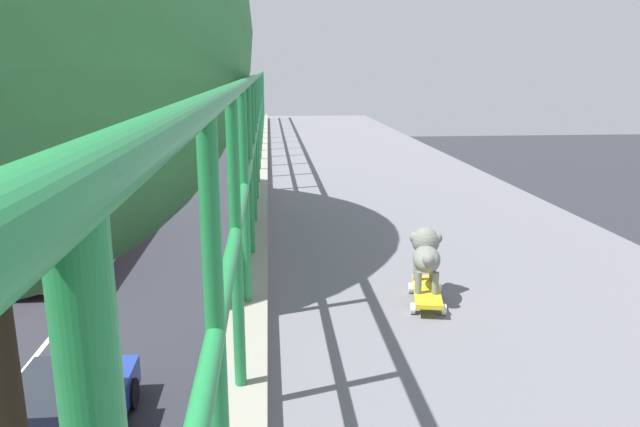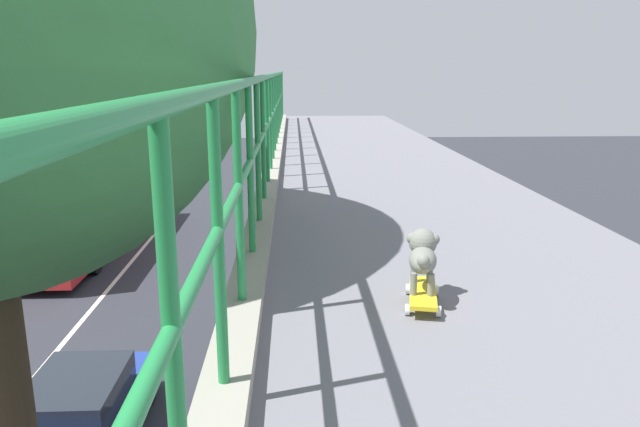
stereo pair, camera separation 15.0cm
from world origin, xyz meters
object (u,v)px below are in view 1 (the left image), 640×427
object	(u,v)px
city_bus	(59,208)
small_dog	(426,252)
car_blue_fifth	(63,417)
toy_skateboard	(427,292)

from	to	relation	value
city_bus	small_dog	distance (m)	21.67
small_dog	car_blue_fifth	bearing A→B (deg)	124.46
small_dog	city_bus	bearing A→B (deg)	114.45
car_blue_fifth	small_dog	world-z (taller)	small_dog
city_bus	small_dog	world-z (taller)	small_dog
car_blue_fifth	small_dog	bearing A→B (deg)	-55.54
small_dog	toy_skateboard	bearing A→B (deg)	-96.43
car_blue_fifth	city_bus	world-z (taller)	city_bus
car_blue_fifth	city_bus	size ratio (longest dim) A/B	0.39
car_blue_fifth	toy_skateboard	bearing A→B (deg)	-55.90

